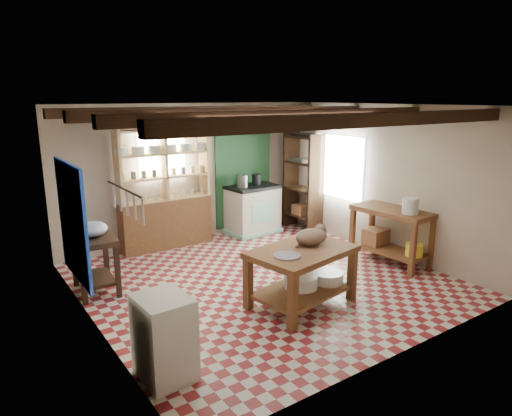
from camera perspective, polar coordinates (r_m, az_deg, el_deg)
floor at (r=7.04m, az=0.89°, el=-9.06°), size 5.00×5.00×0.02m
ceiling at (r=6.48m, az=0.98°, el=12.71°), size 5.00×5.00×0.02m
wall_back at (r=8.76m, az=-8.61°, el=4.30°), size 5.00×0.04×2.60m
wall_front at (r=4.89m, az=18.21°, el=-3.87°), size 5.00×0.04×2.60m
wall_left at (r=5.61m, az=-20.36°, el=-1.79°), size 0.04×5.00×2.60m
wall_right at (r=8.31m, az=15.15°, el=3.47°), size 0.04×5.00×2.60m
ceiling_beams at (r=6.49m, az=0.98°, el=11.65°), size 5.00×3.80×0.15m
blue_wall_patch at (r=6.52m, az=-21.96°, el=-1.65°), size 0.04×1.40×1.60m
green_wall_patch at (r=9.35m, az=-1.60°, el=4.74°), size 1.30×0.04×2.30m
window_back at (r=8.48m, az=-11.70°, el=6.59°), size 0.90×0.02×0.80m
window_right at (r=8.95m, az=10.24°, el=5.09°), size 0.02×1.30×1.20m
utensil_rail at (r=4.39m, az=-16.17°, el=0.80°), size 0.06×0.90×0.28m
pot_rack at (r=8.89m, az=-0.15°, el=10.31°), size 0.86×0.12×0.36m
shelving_unit at (r=8.40m, az=-11.36°, el=2.39°), size 1.70×0.34×2.20m
tall_rack at (r=9.47m, az=5.88°, el=3.25°), size 0.40×0.86×2.00m
work_table at (r=6.17m, az=5.69°, el=-8.54°), size 1.50×1.13×0.77m
stove at (r=9.24m, az=-0.42°, el=-0.16°), size 1.04×0.74×0.98m
prep_table at (r=6.89m, az=-19.47°, el=-6.63°), size 0.62×0.86×0.83m
white_cabinet at (r=4.73m, az=-11.41°, el=-15.59°), size 0.50×0.59×0.85m
right_counter at (r=7.90m, az=16.49°, el=-3.39°), size 0.74×1.34×0.93m
cat at (r=6.21m, az=6.94°, el=-3.57°), size 0.56×0.49×0.21m
steel_tray at (r=5.75m, az=3.90°, el=-5.96°), size 0.41×0.41×0.02m
basin_large at (r=6.27m, az=5.61°, el=-9.15°), size 0.53×0.53×0.16m
basin_small at (r=6.48m, az=8.95°, el=-8.53°), size 0.50×0.50×0.15m
kettle_left at (r=8.97m, az=-1.70°, el=3.38°), size 0.22×0.22×0.24m
kettle_right at (r=9.18m, az=0.06°, el=3.57°), size 0.19×0.19×0.22m
enamel_bowl at (r=6.73m, az=-19.82°, el=-2.49°), size 0.45×0.45×0.21m
white_bucket at (r=7.52m, az=18.75°, el=0.27°), size 0.27×0.27×0.25m
wicker_basket at (r=8.09m, az=14.72°, el=-3.49°), size 0.41×0.33×0.27m
yellow_tub at (r=7.70m, az=19.17°, el=-4.97°), size 0.29×0.29×0.20m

